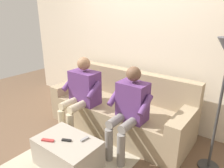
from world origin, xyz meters
TOP-DOWN VIEW (x-y plane):
  - ground_plane at (0.00, 0.60)m, footprint 8.00×8.00m
  - back_wall at (0.00, -0.68)m, footprint 5.24×0.06m
  - couch at (0.00, -0.13)m, footprint 2.20×0.83m
  - coffee_table at (0.00, 0.96)m, footprint 0.75×0.49m
  - person_left_seated at (-0.42, 0.28)m, footprint 0.52×0.55m
  - person_right_seated at (0.42, 0.26)m, footprint 0.59×0.59m
  - remote_black at (-0.01, 0.97)m, footprint 0.12×0.08m
  - remote_red at (0.16, 1.10)m, footprint 0.15×0.10m
  - remote_gray at (-0.16, 0.82)m, footprint 0.05×0.11m
  - floor_rug at (0.00, 0.84)m, footprint 1.29×1.45m

SIDE VIEW (x-z plane):
  - ground_plane at x=0.00m, z-range 0.00..0.00m
  - floor_rug at x=0.00m, z-range 0.00..0.01m
  - coffee_table at x=0.00m, z-range 0.00..0.35m
  - couch at x=0.00m, z-range -0.14..0.74m
  - remote_red at x=0.16m, z-range 0.35..0.37m
  - remote_black at x=-0.01m, z-range 0.35..0.37m
  - remote_gray at x=-0.16m, z-range 0.35..0.37m
  - person_left_seated at x=-0.42m, z-range 0.07..1.21m
  - person_right_seated at x=0.42m, z-range 0.07..1.22m
  - back_wall at x=0.00m, z-range 0.00..2.68m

